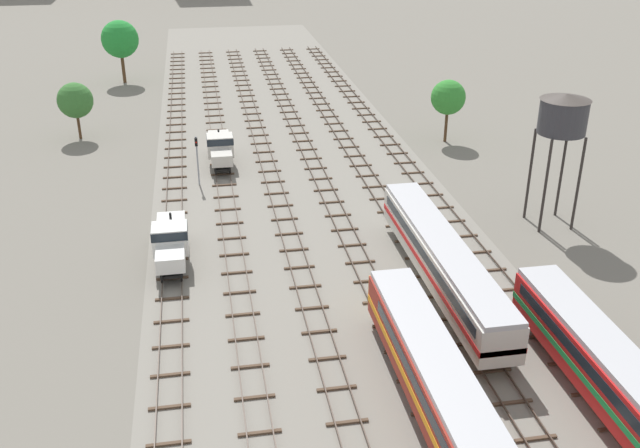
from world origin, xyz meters
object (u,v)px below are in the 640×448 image
Objects in this scene: passenger_coach_right_nearest at (625,388)px; passenger_coach_centre_right_mid at (443,259)px; shunter_loco_far_left_midfar at (171,240)px; water_tower at (563,116)px; shunter_loco_left_far at (220,147)px; diesel_railcar_centre_near at (438,382)px; signal_post_nearest at (197,154)px.

passenger_coach_centre_right_mid is at bearing 107.21° from passenger_coach_right_nearest.
water_tower reaches higher than shunter_loco_far_left_midfar.
passenger_coach_right_nearest is 48.87m from shunter_loco_left_far.
signal_post_nearest is at bearing 108.03° from diesel_railcar_centre_near.
passenger_coach_right_nearest is at bearing -108.04° from water_tower.
passenger_coach_centre_right_mid is at bearing -21.92° from shunter_loco_far_left_midfar.
passenger_coach_right_nearest reaches higher than shunter_loco_left_far.
shunter_loco_far_left_midfar is 0.73× the size of water_tower.
shunter_loco_left_far is at bearing 116.48° from passenger_coach_centre_right_mid.
water_tower is 2.33× the size of signal_post_nearest.
water_tower reaches higher than diesel_railcar_centre_near.
passenger_coach_centre_right_mid is 32.63m from shunter_loco_left_far.
diesel_railcar_centre_near is 14.25m from passenger_coach_centre_right_mid.
passenger_coach_right_nearest is 1.00× the size of passenger_coach_centre_right_mid.
shunter_loco_left_far is (-19.40, 44.86, -0.60)m from passenger_coach_right_nearest.
water_tower reaches higher than shunter_loco_left_far.
signal_post_nearest reaches higher than diesel_railcar_centre_near.
water_tower is (32.43, 1.67, 7.78)m from shunter_loco_far_left_midfar.
diesel_railcar_centre_near is at bearing 166.90° from passenger_coach_right_nearest.
shunter_loco_far_left_midfar is at bearing -102.77° from shunter_loco_left_far.
signal_post_nearest is (-30.01, 14.37, -6.59)m from water_tower.
passenger_coach_right_nearest and diesel_railcar_centre_near have the same top height.
signal_post_nearest reaches higher than shunter_loco_far_left_midfar.
water_tower is at bearing 71.96° from passenger_coach_right_nearest.
signal_post_nearest reaches higher than shunter_loco_left_far.
shunter_loco_left_far is (4.85, 21.39, 0.00)m from shunter_loco_far_left_midfar.
shunter_loco_far_left_midfar is at bearing 124.45° from diesel_railcar_centre_near.
diesel_railcar_centre_near reaches higher than shunter_loco_left_far.
passenger_coach_centre_right_mid is at bearing -143.99° from water_tower.
signal_post_nearest is (2.42, 16.04, 1.19)m from shunter_loco_far_left_midfar.
diesel_railcar_centre_near is at bearing -71.97° from signal_post_nearest.
shunter_loco_left_far is at bearing 65.64° from signal_post_nearest.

